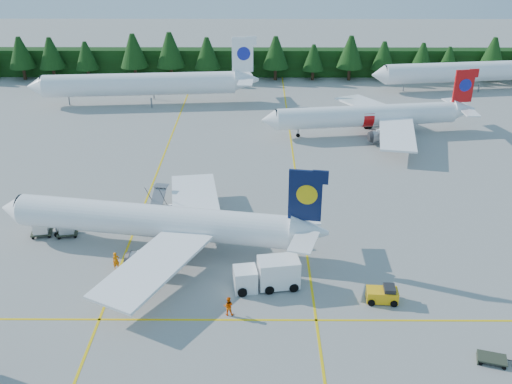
{
  "coord_description": "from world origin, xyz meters",
  "views": [
    {
      "loc": [
        0.67,
        -47.87,
        33.7
      ],
      "look_at": [
        0.36,
        13.66,
        3.5
      ],
      "focal_mm": 40.0,
      "sensor_mm": 36.0,
      "label": 1
    }
  ],
  "objects_px": {
    "airliner_red": "(363,116)",
    "airstairs": "(154,218)",
    "airliner_navy": "(147,221)",
    "service_truck": "(267,274)",
    "baggage_tug": "(383,294)"
  },
  "relations": [
    {
      "from": "airliner_navy",
      "to": "airliner_red",
      "type": "xyz_separation_m",
      "value": [
        29.72,
        36.19,
        -0.05
      ]
    },
    {
      "from": "airliner_red",
      "to": "service_truck",
      "type": "distance_m",
      "value": 47.08
    },
    {
      "from": "airliner_red",
      "to": "baggage_tug",
      "type": "bearing_deg",
      "value": -104.66
    },
    {
      "from": "airstairs",
      "to": "service_truck",
      "type": "distance_m",
      "value": 18.55
    },
    {
      "from": "service_truck",
      "to": "airliner_red",
      "type": "bearing_deg",
      "value": 60.37
    },
    {
      "from": "airliner_navy",
      "to": "airliner_red",
      "type": "bearing_deg",
      "value": 60.19
    },
    {
      "from": "airliner_navy",
      "to": "service_truck",
      "type": "height_order",
      "value": "airliner_navy"
    },
    {
      "from": "service_truck",
      "to": "baggage_tug",
      "type": "relative_size",
      "value": 2.19
    },
    {
      "from": "airstairs",
      "to": "service_truck",
      "type": "height_order",
      "value": "airstairs"
    },
    {
      "from": "airliner_navy",
      "to": "airliner_red",
      "type": "relative_size",
      "value": 1.01
    },
    {
      "from": "airstairs",
      "to": "service_truck",
      "type": "relative_size",
      "value": 0.86
    },
    {
      "from": "airliner_navy",
      "to": "airliner_red",
      "type": "distance_m",
      "value": 46.83
    },
    {
      "from": "airliner_navy",
      "to": "baggage_tug",
      "type": "relative_size",
      "value": 11.73
    },
    {
      "from": "airliner_red",
      "to": "airstairs",
      "type": "distance_m",
      "value": 43.35
    },
    {
      "from": "service_truck",
      "to": "airliner_navy",
      "type": "bearing_deg",
      "value": 140.15
    }
  ]
}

